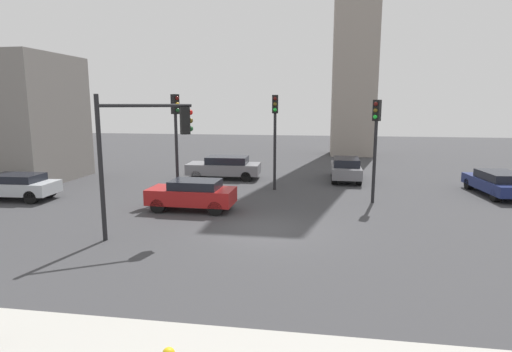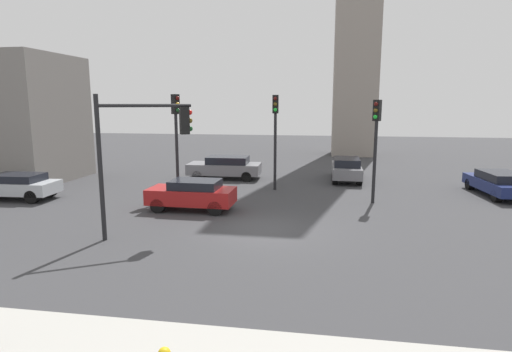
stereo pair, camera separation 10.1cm
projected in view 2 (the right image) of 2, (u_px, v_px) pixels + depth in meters
ground_plane at (265, 229)px, 16.16m from camera, size 96.65×96.65×0.00m
traffic_light_0 at (376, 132)px, 19.84m from camera, size 0.43×0.49×5.01m
traffic_light_1 at (275, 125)px, 22.91m from camera, size 0.34×0.47×5.29m
traffic_light_2 at (144, 139)px, 14.83m from camera, size 2.94×1.84×5.16m
traffic_light_3 at (176, 126)px, 21.32m from camera, size 0.49×0.45×5.30m
car_0 at (346, 168)px, 26.21m from camera, size 1.80×4.34×1.45m
car_1 at (15, 186)px, 21.06m from camera, size 4.32×1.94×1.32m
car_2 at (500, 183)px, 21.87m from camera, size 2.32×4.67×1.29m
car_3 at (225, 167)px, 26.90m from camera, size 4.71×2.10×1.46m
car_4 at (192, 194)px, 18.93m from camera, size 3.93×1.78×1.41m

